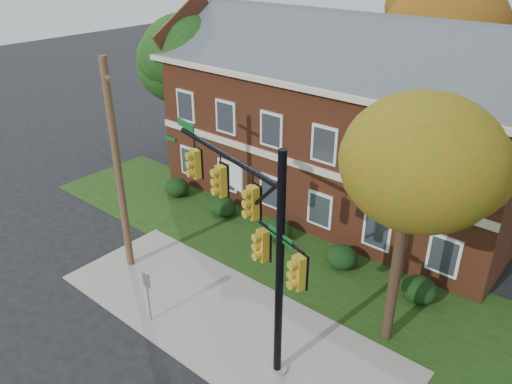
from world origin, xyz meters
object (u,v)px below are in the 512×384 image
Objects in this scene: tree_left_rear at (191,55)px; sign_post at (147,289)px; hedge_far_right at (419,290)px; traffic_signal at (252,226)px; tree_near_right at (417,171)px; apartment_building at (343,112)px; utility_pole at (118,169)px; hedge_far_left at (177,187)px; hedge_right at (341,257)px; tree_far_rear at (443,17)px; hedge_center at (277,230)px; hedge_left at (223,207)px.

sign_post is (9.63, -11.65, -5.19)m from tree_left_rear.
traffic_signal is at bearing -119.06° from hedge_far_right.
tree_near_right is 5.16m from traffic_signal.
utility_pole is (-3.62, -11.00, -0.42)m from apartment_building.
hedge_right is at bearing 0.00° from hedge_far_left.
tree_far_rear is at bearing 80.29° from apartment_building.
hedge_center is at bearing 135.67° from traffic_signal.
tree_near_right reaches higher than hedge_far_left.
hedge_left is at bearing 110.90° from utility_pole.
tree_far_rear is (1.34, 13.09, 8.32)m from hedge_center.
hedge_far_right is (10.50, 0.00, 0.00)m from hedge_left.
tree_far_rear reaches higher than utility_pole.
hedge_far_left and hedge_left have the same top height.
hedge_far_left is at bearing 125.54° from sign_post.
hedge_far_left is 0.16× the size of tree_near_right.
traffic_signal is at bearing -40.45° from hedge_left.
traffic_signal is at bearing -37.40° from tree_left_rear.
utility_pole is at bearing -58.25° from tree_left_rear.
sign_post is (-0.10, -12.77, -3.50)m from apartment_building.
hedge_far_right is 0.16× the size of utility_pole.
hedge_center is at bearing -90.00° from apartment_building.
tree_near_right is 10.11m from sign_post.
hedge_left is 9.69m from tree_left_rear.
hedge_far_right is at bearing 50.47° from utility_pole.
hedge_far_left is 7.90m from tree_left_rear.
tree_far_rear reaches higher than traffic_signal.
hedge_far_right is at bearing 0.00° from hedge_center.
sign_post reaches higher than hedge_left.
hedge_left is at bearing -123.67° from apartment_building.
traffic_signal is 3.58× the size of sign_post.
hedge_far_left is 12.99m from traffic_signal.
tree_near_right reaches higher than traffic_signal.
hedge_left is 0.64× the size of sign_post.
hedge_center is at bearing -95.85° from tree_far_rear.
sign_post is at bearing -50.42° from tree_left_rear.
sign_post is (3.52, -1.77, -3.08)m from utility_pole.
tree_far_rear reaches higher than hedge_center.
tree_near_right is at bearing 37.07° from utility_pole.
hedge_left is 10.50m from hedge_far_right.
hedge_far_left is at bearing 180.00° from hedge_center.
tree_left_rear is at bearing 162.63° from hedge_right.
hedge_center is 0.12× the size of tree_far_rear.
utility_pole is (6.11, -9.88, -2.11)m from tree_left_rear.
tree_near_right is 0.95× the size of utility_pole.
hedge_center is 7.58m from sign_post.
hedge_center is at bearing 0.00° from hedge_left.
apartment_building reaches higher than hedge_left.
apartment_building is at bearing 82.53° from sign_post.
hedge_far_right is (3.50, 0.00, 0.00)m from hedge_right.
hedge_far_left is 0.64× the size of sign_post.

